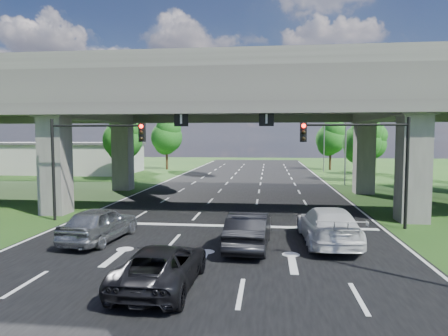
% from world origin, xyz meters
% --- Properties ---
extents(ground, '(160.00, 160.00, 0.00)m').
position_xyz_m(ground, '(0.00, 0.00, 0.00)').
color(ground, '#1D4014').
rests_on(ground, ground).
extents(road, '(18.00, 120.00, 0.03)m').
position_xyz_m(road, '(0.00, 10.00, 0.01)').
color(road, black).
rests_on(road, ground).
extents(overpass, '(80.00, 15.00, 10.00)m').
position_xyz_m(overpass, '(0.00, 12.00, 7.92)').
color(overpass, '#3C3A37').
rests_on(overpass, ground).
extents(warehouse, '(20.00, 10.00, 4.00)m').
position_xyz_m(warehouse, '(-26.00, 35.00, 2.00)').
color(warehouse, '#9E9E99').
rests_on(warehouse, ground).
extents(signal_right, '(5.76, 0.54, 6.00)m').
position_xyz_m(signal_right, '(7.82, 3.94, 4.19)').
color(signal_right, black).
rests_on(signal_right, ground).
extents(signal_left, '(5.76, 0.54, 6.00)m').
position_xyz_m(signal_left, '(-7.82, 3.94, 4.19)').
color(signal_left, black).
rests_on(signal_left, ground).
extents(streetlight_far, '(3.38, 0.25, 10.00)m').
position_xyz_m(streetlight_far, '(10.10, 24.00, 5.85)').
color(streetlight_far, gray).
rests_on(streetlight_far, ground).
extents(streetlight_beyond, '(3.38, 0.25, 10.00)m').
position_xyz_m(streetlight_beyond, '(10.10, 40.00, 5.85)').
color(streetlight_beyond, gray).
rests_on(streetlight_beyond, ground).
extents(tree_left_near, '(4.50, 4.50, 7.80)m').
position_xyz_m(tree_left_near, '(-13.95, 26.00, 4.82)').
color(tree_left_near, black).
rests_on(tree_left_near, ground).
extents(tree_left_mid, '(3.91, 3.90, 6.76)m').
position_xyz_m(tree_left_mid, '(-16.95, 34.00, 4.17)').
color(tree_left_mid, black).
rests_on(tree_left_mid, ground).
extents(tree_left_far, '(4.80, 4.80, 8.32)m').
position_xyz_m(tree_left_far, '(-12.95, 42.00, 5.14)').
color(tree_left_far, black).
rests_on(tree_left_far, ground).
extents(tree_right_near, '(4.20, 4.20, 7.28)m').
position_xyz_m(tree_right_near, '(13.05, 28.00, 4.50)').
color(tree_right_near, black).
rests_on(tree_right_near, ground).
extents(tree_right_mid, '(3.91, 3.90, 6.76)m').
position_xyz_m(tree_right_mid, '(16.05, 36.00, 4.17)').
color(tree_right_mid, black).
rests_on(tree_right_mid, ground).
extents(tree_right_far, '(4.50, 4.50, 7.80)m').
position_xyz_m(tree_right_far, '(12.05, 44.00, 4.82)').
color(tree_right_far, black).
rests_on(tree_right_far, ground).
extents(car_silver, '(2.51, 5.02, 1.64)m').
position_xyz_m(car_silver, '(-5.27, -0.39, 0.85)').
color(car_silver, '#96999D').
rests_on(car_silver, road).
extents(car_dark, '(1.95, 4.96, 1.61)m').
position_xyz_m(car_dark, '(1.80, -0.80, 0.83)').
color(car_dark, black).
rests_on(car_dark, road).
extents(car_white, '(2.62, 5.91, 1.69)m').
position_xyz_m(car_white, '(5.40, 0.40, 0.87)').
color(car_white, silver).
rests_on(car_white, road).
extents(car_trailing, '(2.41, 5.03, 1.38)m').
position_xyz_m(car_trailing, '(-0.81, -5.74, 0.72)').
color(car_trailing, black).
rests_on(car_trailing, road).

